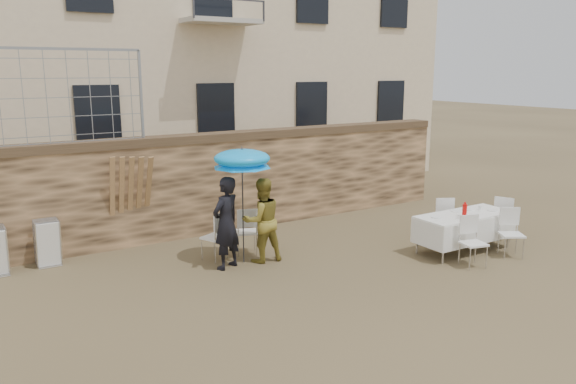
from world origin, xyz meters
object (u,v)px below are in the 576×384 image
woman_dress (262,220)px  couple_chair_left (214,236)px  table_chair_front_right (512,233)px  soda_bottle (465,210)px  umbrella (242,162)px  chair_stack_right (46,240)px  table_chair_side (505,217)px  table_chair_front_left (474,242)px  banquet_table (465,216)px  table_chair_back (441,218)px  man_suit (226,223)px  couple_chair_right (246,230)px

woman_dress → couple_chair_left: woman_dress is taller
woman_dress → table_chair_front_right: (4.29, -2.36, -0.33)m
woman_dress → table_chair_front_right: size_ratio=1.69×
woman_dress → soda_bottle: 4.00m
umbrella → chair_stack_right: size_ratio=2.25×
chair_stack_right → umbrella: bearing=-31.0°
soda_bottle → chair_stack_right: 8.10m
table_chair_front_right → table_chair_side: 1.24m
soda_bottle → table_chair_front_left: bearing=-123.7°
couple_chair_left → banquet_table: (4.54, -2.16, 0.25)m
umbrella → table_chair_front_left: bearing=-34.7°
couple_chair_left → table_chair_back: 4.93m
man_suit → table_chair_front_left: 4.61m
umbrella → soda_bottle: (3.94, -1.86, -1.05)m
table_chair_front_left → table_chair_back: same height
couple_chair_right → banquet_table: (3.84, -2.16, 0.25)m
man_suit → chair_stack_right: 3.49m
soda_bottle → table_chair_front_left: soda_bottle is taller
banquet_table → table_chair_back: size_ratio=2.19×
man_suit → woman_dress: 0.75m
umbrella → table_chair_front_left: (3.54, -2.46, -1.47)m
man_suit → woman_dress: (0.75, 0.00, -0.05)m
man_suit → table_chair_side: size_ratio=1.81×
banquet_table → table_chair_front_left: size_ratio=2.19×
couple_chair_left → banquet_table: 5.04m
couple_chair_right → soda_bottle: 4.33m
table_chair_front_right → couple_chair_left: bearing=-178.9°
umbrella → couple_chair_left: umbrella is taller
couple_chair_right → soda_bottle: (3.64, -2.31, 0.43)m
couple_chair_right → chair_stack_right: 3.81m
table_chair_side → table_chair_front_right: bearing=110.8°
table_chair_side → chair_stack_right: bearing=45.5°
banquet_table → table_chair_front_left: (-0.60, -0.75, -0.25)m
woman_dress → table_chair_front_right: woman_dress is taller
couple_chair_left → soda_bottle: 4.94m
couple_chair_left → couple_chair_right: same height
man_suit → woman_dress: man_suit is taller
couple_chair_left → umbrella: bearing=106.8°
soda_bottle → table_chair_front_left: size_ratio=0.27×
table_chair_front_right → soda_bottle: bearing=170.5°
man_suit → banquet_table: size_ratio=0.83×
woman_dress → chair_stack_right: 4.11m
soda_bottle → woman_dress: bearing=153.9°
umbrella → table_chair_back: umbrella is taller
couple_chair_right → table_chair_front_left: 4.35m
table_chair_side → table_chair_back: bearing=37.2°
banquet_table → chair_stack_right: chair_stack_right is taller
table_chair_front_left → table_chair_side: same height
couple_chair_left → table_chair_front_right: same height
woman_dress → table_chair_side: size_ratio=1.69×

